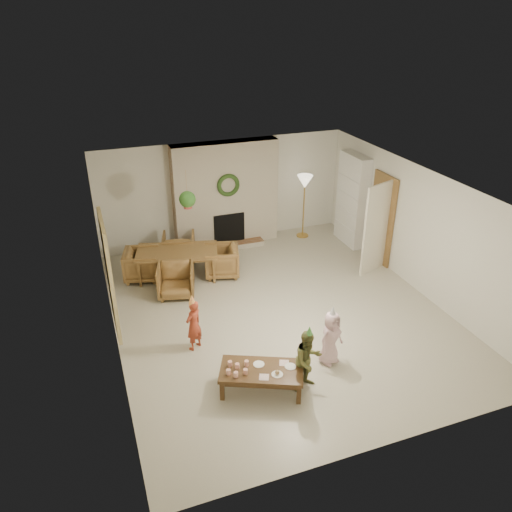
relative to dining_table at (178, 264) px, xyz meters
name	(u,v)px	position (x,y,z in m)	size (l,w,h in m)	color
floor	(278,311)	(1.50, -2.00, -0.30)	(7.00, 7.00, 0.00)	#B7B29E
ceiling	(281,187)	(1.50, -2.00, 2.20)	(7.00, 7.00, 0.00)	white
wall_back	(223,192)	(1.50, 1.50, 0.95)	(7.00, 7.00, 0.00)	silver
wall_front	(390,374)	(1.50, -5.50, 0.95)	(7.00, 7.00, 0.00)	silver
wall_left	(108,281)	(-1.50, -2.00, 0.95)	(7.00, 7.00, 0.00)	silver
wall_right	(418,230)	(4.50, -2.00, 0.95)	(7.00, 7.00, 0.00)	silver
fireplace_mass	(226,194)	(1.50, 1.30, 0.95)	(2.50, 0.40, 2.50)	#4F2B15
fireplace_hearth	(231,246)	(1.50, 0.95, -0.24)	(1.60, 0.30, 0.12)	brown
fireplace_firebox	(229,228)	(1.50, 1.12, 0.15)	(0.75, 0.12, 0.75)	black
fireplace_wreath	(228,185)	(1.50, 1.07, 1.25)	(0.54, 0.54, 0.10)	#203E17
floor_lamp_base	(302,235)	(3.41, 1.00, -0.28)	(0.30, 0.30, 0.03)	gold
floor_lamp_post	(304,209)	(3.41, 1.00, 0.45)	(0.03, 0.03, 1.44)	gold
floor_lamp_shade	(305,182)	(3.41, 1.00, 1.14)	(0.38, 0.38, 0.32)	beige
bookshelf_carcass	(352,200)	(4.34, 0.30, 0.80)	(0.30, 1.00, 2.20)	white
bookshelf_shelf_a	(349,225)	(4.32, 0.30, 0.15)	(0.30, 0.92, 0.03)	white
bookshelf_shelf_b	(351,210)	(4.32, 0.30, 0.55)	(0.30, 0.92, 0.03)	white
bookshelf_shelf_c	(352,194)	(4.32, 0.30, 0.95)	(0.30, 0.92, 0.03)	white
bookshelf_shelf_d	(353,178)	(4.32, 0.30, 1.35)	(0.30, 0.92, 0.03)	white
books_row_lower	(352,222)	(4.30, 0.15, 0.29)	(0.20, 0.40, 0.24)	#AF4020
books_row_mid	(349,204)	(4.30, 0.35, 0.69)	(0.20, 0.44, 0.24)	#244D85
books_row_upper	(354,190)	(4.30, 0.20, 1.08)	(0.20, 0.36, 0.22)	#B39426
door_frame	(382,219)	(4.46, -0.80, 0.72)	(0.05, 0.86, 2.04)	brown
door_leaf	(376,229)	(4.08, -1.18, 0.70)	(0.05, 0.80, 2.00)	beige
curtain_panel	(109,275)	(-1.46, -1.80, 0.95)	(0.06, 1.20, 2.00)	beige
dining_table	(178,264)	(0.00, 0.00, 0.00)	(1.70, 0.95, 0.60)	brown
dining_chair_near	(176,280)	(-0.19, -0.72, 0.03)	(0.71, 0.73, 0.66)	brown
dining_chair_far	(179,248)	(0.19, 0.72, 0.03)	(0.71, 0.73, 0.66)	brown
dining_chair_left	(142,265)	(-0.72, 0.19, 0.03)	(0.71, 0.73, 0.66)	brown
dining_chair_right	(221,261)	(0.91, -0.23, 0.03)	(0.71, 0.73, 0.66)	brown
hanging_plant_cord	(187,188)	(0.20, -0.50, 1.85)	(0.01, 0.01, 0.70)	tan
hanging_plant_pot	(188,205)	(0.20, -0.50, 1.50)	(0.16, 0.16, 0.12)	#963530
hanging_plant_foliage	(187,199)	(0.20, -0.50, 1.62)	(0.32, 0.32, 0.32)	#214B19
coffee_table_top	(261,371)	(0.44, -3.92, 0.05)	(1.24, 0.62, 0.06)	#4A3118
coffee_table_apron	(261,374)	(0.44, -3.92, -0.01)	(1.15, 0.53, 0.08)	#4A3118
coffee_leg_fl	(222,391)	(-0.18, -3.92, -0.14)	(0.07, 0.07, 0.33)	#4A3118
coffee_leg_fr	(299,394)	(0.85, -4.38, -0.14)	(0.07, 0.07, 0.33)	#4A3118
coffee_leg_bl	(227,368)	(0.03, -3.45, -0.14)	(0.07, 0.07, 0.33)	#4A3118
coffee_leg_br	(299,372)	(1.06, -3.92, -0.14)	(0.07, 0.07, 0.33)	#4A3118
cup_a	(228,372)	(-0.06, -3.85, 0.13)	(0.07, 0.07, 0.09)	white
cup_b	(230,364)	(0.02, -3.68, 0.13)	(0.07, 0.07, 0.09)	white
cup_c	(236,375)	(0.03, -3.94, 0.13)	(0.07, 0.07, 0.09)	white
cup_d	(237,366)	(0.11, -3.77, 0.13)	(0.07, 0.07, 0.09)	white
cup_e	(245,371)	(0.18, -3.93, 0.13)	(0.07, 0.07, 0.09)	white
cup_f	(247,363)	(0.26, -3.75, 0.13)	(0.07, 0.07, 0.09)	white
plate_a	(259,364)	(0.44, -3.79, 0.09)	(0.17, 0.17, 0.01)	white
plate_b	(277,374)	(0.62, -4.10, 0.09)	(0.17, 0.17, 0.01)	white
plate_c	(290,366)	(0.87, -4.00, 0.09)	(0.17, 0.17, 0.01)	white
food_scoop	(277,372)	(0.62, -4.10, 0.12)	(0.07, 0.07, 0.07)	tan
napkin_left	(264,377)	(0.41, -4.09, 0.09)	(0.14, 0.14, 0.01)	#DEA3AA
napkin_right	(284,363)	(0.81, -3.90, 0.09)	(0.14, 0.14, 0.01)	#DEA3AA
child_red	(194,325)	(-0.26, -2.56, 0.17)	(0.34, 0.22, 0.93)	#9D3721
party_hat_red	(192,299)	(-0.26, -2.56, 0.67)	(0.13, 0.13, 0.18)	#FFEF54
child_plaid	(308,360)	(1.11, -4.09, 0.20)	(0.48, 0.38, 1.00)	brown
party_hat_plaid	(309,331)	(1.11, -4.09, 0.73)	(0.12, 0.12, 0.16)	#51A948
child_pink	(331,338)	(1.72, -3.67, 0.17)	(0.46, 0.30, 0.94)	beige
party_hat_pink	(333,311)	(1.72, -3.67, 0.68)	(0.12, 0.12, 0.17)	silver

